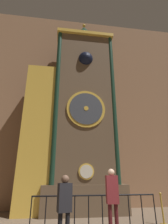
% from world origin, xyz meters
% --- Properties ---
extents(cathedral_back_wall, '(24.00, 0.32, 12.28)m').
position_xyz_m(cathedral_back_wall, '(-0.09, 6.02, 6.13)').
color(cathedral_back_wall, '#936B4C').
rests_on(cathedral_back_wall, ground_plane).
extents(clock_tower, '(4.99, 1.84, 11.00)m').
position_xyz_m(clock_tower, '(-0.17, 4.78, 4.66)').
color(clock_tower, brown).
rests_on(clock_tower, ground_plane).
extents(railing_fence, '(4.17, 0.05, 1.02)m').
position_xyz_m(railing_fence, '(0.35, 2.32, 0.56)').
color(railing_fence, black).
rests_on(railing_fence, ground_plane).
extents(visitor_near, '(0.38, 0.30, 1.65)m').
position_xyz_m(visitor_near, '(-0.72, 0.88, 0.99)').
color(visitor_near, black).
rests_on(visitor_near, ground_plane).
extents(visitor_far, '(0.35, 0.24, 1.82)m').
position_xyz_m(visitor_far, '(0.67, 1.40, 1.10)').
color(visitor_far, '#461518').
rests_on(visitor_far, ground_plane).
extents(stanchion_post, '(0.28, 0.28, 1.04)m').
position_xyz_m(stanchion_post, '(2.83, 2.57, 0.34)').
color(stanchion_post, '#B28E33').
rests_on(stanchion_post, ground_plane).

